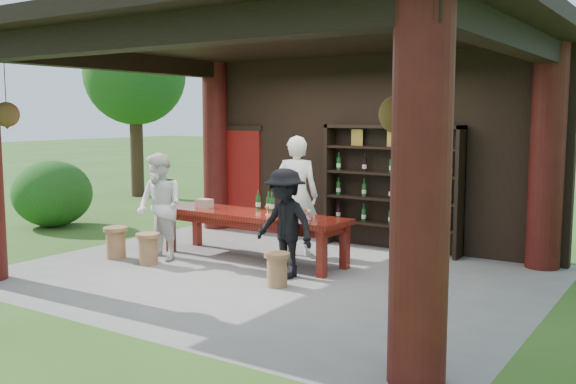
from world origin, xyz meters
The scene contains 15 objects.
ground centered at (0.00, 0.00, 0.00)m, with size 90.00×90.00×0.00m, color #2D5119.
pavilion centered at (-0.01, 0.43, 2.13)m, with size 7.50×6.00×3.60m.
wine_shelf centered at (0.72, 2.45, 1.06)m, with size 2.40×0.37×2.11m.
tasting_table centered at (-0.80, 0.60, 0.63)m, with size 3.27×0.96×0.75m.
stool_near_left centered at (-1.94, -0.54, 0.25)m, with size 0.36×0.36×0.48m.
stool_near_right centered at (0.42, -0.51, 0.24)m, with size 0.35×0.35×0.46m.
stool_far_left centered at (-2.68, -0.52, 0.27)m, with size 0.38×0.38×0.50m.
host centered at (-0.44, 1.32, 0.97)m, with size 0.71×0.47×1.95m, color white.
guest_woman centered at (-2.01, -0.20, 0.84)m, with size 0.82×0.64×1.69m, color silver.
guest_man centered at (0.24, -0.04, 0.77)m, with size 0.99×0.57×1.54m, color black.
table_bottles centered at (-0.76, 0.92, 0.90)m, with size 0.39×0.13×0.31m.
table_glasses centered at (-0.06, 0.59, 0.82)m, with size 0.83×0.18×0.15m.
napkin_basket centered at (-1.81, 0.63, 0.82)m, with size 0.26×0.18×0.14m, color #BF6672.
shrubs centered at (2.96, 0.84, 0.55)m, with size 20.36×8.44×1.36m.
trees centered at (3.50, 1.24, 3.37)m, with size 21.46×12.00×4.80m.
Camera 1 is at (5.12, -7.41, 2.27)m, focal length 40.00 mm.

